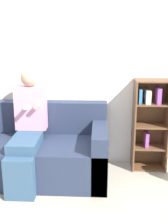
% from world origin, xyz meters
% --- Properties ---
extents(ground_plane, '(14.00, 14.00, 0.00)m').
position_xyz_m(ground_plane, '(0.00, 0.00, 0.00)').
color(ground_plane, '#B2A893').
extents(back_wall, '(10.00, 0.06, 2.55)m').
position_xyz_m(back_wall, '(0.00, 0.99, 1.27)').
color(back_wall, silver).
rests_on(back_wall, ground_plane).
extents(couch, '(2.20, 0.86, 0.86)m').
position_xyz_m(couch, '(-0.29, 0.52, 0.30)').
color(couch, '#28334C').
rests_on(couch, ground_plane).
extents(adult_seated, '(0.37, 0.81, 1.30)m').
position_xyz_m(adult_seated, '(-0.11, 0.42, 0.67)').
color(adult_seated, '#335170').
rests_on(adult_seated, ground_plane).
extents(bookshelf, '(0.43, 0.29, 1.16)m').
position_xyz_m(bookshelf, '(1.35, 0.83, 0.62)').
color(bookshelf, brown).
rests_on(bookshelf, ground_plane).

